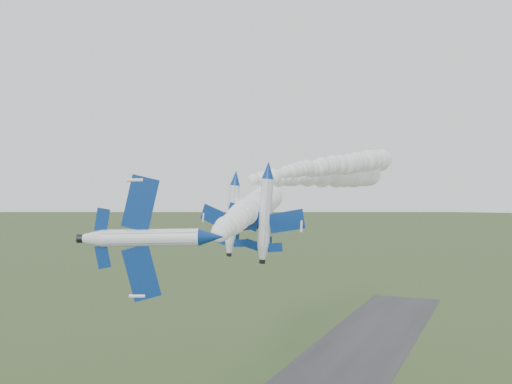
% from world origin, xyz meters
% --- Properties ---
extents(jet_lead, '(6.25, 13.12, 11.26)m').
position_xyz_m(jet_lead, '(9.25, -10.62, 35.95)').
color(jet_lead, white).
extents(smoke_trail_jet_lead, '(28.71, 63.34, 5.38)m').
position_xyz_m(smoke_trail_jet_lead, '(-2.07, 23.89, 37.37)').
color(smoke_trail_jet_lead, white).
extents(jet_pair_left, '(10.37, 12.42, 3.11)m').
position_xyz_m(jet_pair_left, '(-1.56, 16.59, 41.96)').
color(jet_pair_left, white).
extents(smoke_trail_jet_pair_left, '(11.14, 59.85, 5.57)m').
position_xyz_m(smoke_trail_jet_pair_left, '(1.62, 48.96, 42.91)').
color(smoke_trail_jet_pair_left, white).
extents(jet_pair_right, '(11.80, 14.20, 3.54)m').
position_xyz_m(jet_pair_right, '(3.79, 15.78, 42.98)').
color(jet_pair_right, white).
extents(smoke_trail_jet_pair_right, '(7.76, 64.67, 4.96)m').
position_xyz_m(smoke_trail_jet_pair_right, '(5.11, 51.85, 45.20)').
color(smoke_trail_jet_pair_right, white).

